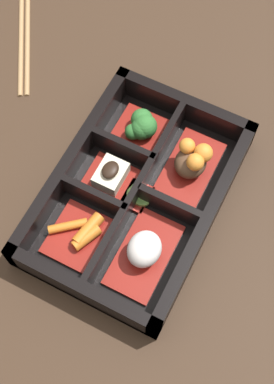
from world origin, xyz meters
TOP-DOWN VIEW (x-y plane):
  - ground_plane at (0.00, 0.00)m, footprint 3.00×3.00m
  - bento_base at (0.00, 0.00)m, footprint 0.28×0.19m
  - bento_rim at (-0.00, -0.00)m, footprint 0.28×0.19m
  - bowl_stew at (-0.06, 0.04)m, footprint 0.10×0.06m
  - bowl_rice at (0.06, 0.04)m, footprint 0.10×0.06m
  - bowl_greens at (-0.08, -0.04)m, footprint 0.06×0.06m
  - bowl_tofu at (-0.01, -0.04)m, footprint 0.05×0.06m
  - bowl_carrots at (0.07, -0.04)m, footprint 0.07×0.07m
  - bowl_pickles at (-0.00, 0.00)m, footprint 0.04×0.03m
  - chopsticks at (-0.15, -0.26)m, footprint 0.18×0.12m

SIDE VIEW (x-z plane):
  - ground_plane at x=0.00m, z-range 0.00..0.00m
  - chopsticks at x=-0.15m, z-range 0.00..0.01m
  - bento_base at x=0.00m, z-range 0.00..0.01m
  - bowl_pickles at x=0.00m, z-range 0.01..0.02m
  - bowl_carrots at x=0.07m, z-range 0.01..0.03m
  - bowl_tofu at x=-0.01m, z-range 0.01..0.04m
  - bento_rim at x=0.00m, z-range 0.00..0.05m
  - bowl_greens at x=-0.08m, z-range 0.01..0.04m
  - bowl_rice at x=0.06m, z-range 0.01..0.05m
  - bowl_stew at x=-0.06m, z-range 0.01..0.06m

